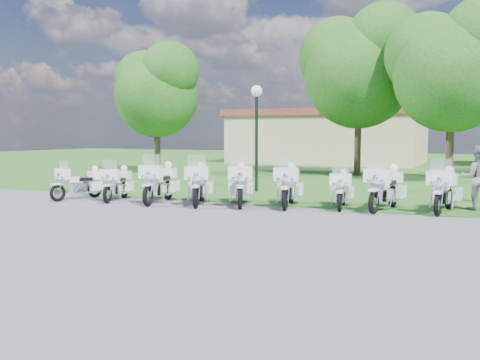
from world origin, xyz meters
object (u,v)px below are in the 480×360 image
at_px(motorcycle_3, 199,183).
at_px(motorcycle_0, 80,182).
at_px(motorcycle_2, 160,182).
at_px(motorcycle_5, 289,185).
at_px(motorcycle_7, 385,187).
at_px(lamp_post, 257,112).
at_px(motorcycle_4, 240,184).
at_px(motorcycle_6, 342,189).
at_px(bystander_b, 477,178).
at_px(motorcycle_8, 445,189).
at_px(motorcycle_1, 117,183).

bearing_deg(motorcycle_3, motorcycle_0, -15.70).
distance_m(motorcycle_2, motorcycle_5, 4.29).
relative_size(motorcycle_2, motorcycle_7, 0.98).
xyz_separation_m(motorcycle_3, lamp_post, (0.13, 4.23, 2.45)).
height_order(motorcycle_3, lamp_post, lamp_post).
bearing_deg(motorcycle_7, motorcycle_5, 17.87).
bearing_deg(motorcycle_3, motorcycle_5, 171.75).
height_order(motorcycle_4, motorcycle_7, same).
xyz_separation_m(motorcycle_3, motorcycle_6, (4.38, 1.14, -0.09)).
height_order(motorcycle_0, lamp_post, lamp_post).
height_order(motorcycle_6, motorcycle_7, motorcycle_7).
distance_m(motorcycle_0, motorcycle_5, 7.35).
xyz_separation_m(motorcycle_0, bystander_b, (12.55, 3.07, 0.37)).
xyz_separation_m(motorcycle_6, motorcycle_8, (2.91, 0.47, 0.08)).
height_order(motorcycle_0, motorcycle_3, motorcycle_3).
relative_size(motorcycle_1, motorcycle_4, 0.91).
height_order(motorcycle_3, motorcycle_4, motorcycle_4).
relative_size(motorcycle_8, lamp_post, 0.57).
bearing_deg(motorcycle_6, motorcycle_3, 3.60).
distance_m(motorcycle_3, motorcycle_7, 5.80).
bearing_deg(lamp_post, motorcycle_8, -20.08).
bearing_deg(motorcycle_5, lamp_post, -66.73).
xyz_separation_m(motorcycle_3, motorcycle_8, (7.29, 1.61, -0.01)).
bearing_deg(motorcycle_3, motorcycle_1, -18.28).
relative_size(motorcycle_2, motorcycle_8, 1.01).
xyz_separation_m(motorcycle_1, motorcycle_5, (5.85, 1.07, 0.09)).
relative_size(motorcycle_4, bystander_b, 1.18).
xyz_separation_m(motorcycle_5, motorcycle_7, (2.87, 0.53, 0.01)).
xyz_separation_m(motorcycle_4, bystander_b, (6.83, 2.03, 0.28)).
xyz_separation_m(motorcycle_0, motorcycle_8, (11.72, 2.24, 0.08)).
bearing_deg(motorcycle_6, motorcycle_8, 178.14).
bearing_deg(motorcycle_7, motorcycle_1, 17.76).
distance_m(motorcycle_6, motorcycle_7, 1.29).
xyz_separation_m(motorcycle_1, motorcycle_2, (1.67, 0.12, 0.09)).
bearing_deg(motorcycle_6, motorcycle_5, 2.04).
xyz_separation_m(motorcycle_4, motorcycle_7, (4.38, 0.90, -0.00)).
relative_size(motorcycle_6, motorcycle_8, 0.88).
bearing_deg(bystander_b, motorcycle_7, 14.78).
bearing_deg(motorcycle_2, motorcycle_1, -8.02).
distance_m(motorcycle_3, motorcycle_4, 1.34).
relative_size(motorcycle_7, motorcycle_8, 1.03).
height_order(motorcycle_7, bystander_b, bystander_b).
bearing_deg(motorcycle_0, motorcycle_7, -156.42).
height_order(motorcycle_2, motorcycle_8, motorcycle_2).
distance_m(motorcycle_7, motorcycle_8, 1.66).
height_order(motorcycle_0, motorcycle_6, motorcycle_6).
relative_size(motorcycle_1, motorcycle_8, 0.87).
bearing_deg(motorcycle_7, bystander_b, -147.89).
height_order(motorcycle_0, motorcycle_8, motorcycle_8).
bearing_deg(motorcycle_1, bystander_b, 176.57).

